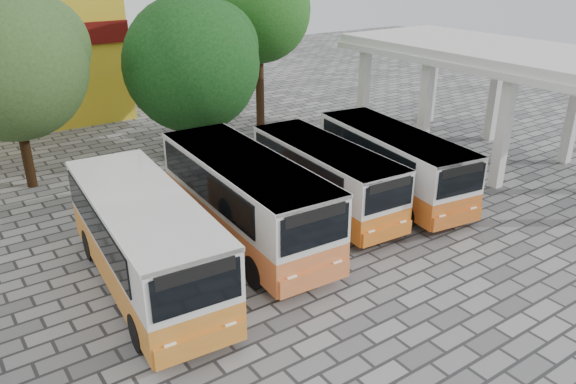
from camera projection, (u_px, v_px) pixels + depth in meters
ground at (395, 255)px, 18.87m from camera, size 90.00×90.00×0.00m
terminal_shelter at (507, 58)px, 25.44m from camera, size 6.80×15.80×5.40m
bus_far_left at (145, 237)px, 16.37m from camera, size 3.11×8.45×2.99m
bus_centre_left at (245, 195)px, 19.06m from camera, size 3.01×8.59×3.05m
bus_centre_right at (325, 174)px, 21.48m from camera, size 2.70×7.52×2.66m
bus_far_right at (393, 160)px, 22.69m from camera, size 3.39×7.99×2.78m
tree_left at (10, 61)px, 22.32m from camera, size 6.36×6.06×8.21m
tree_middle at (193, 60)px, 26.48m from camera, size 6.78×6.45×7.68m
tree_right at (259, 6)px, 30.07m from camera, size 5.94×5.66×9.32m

